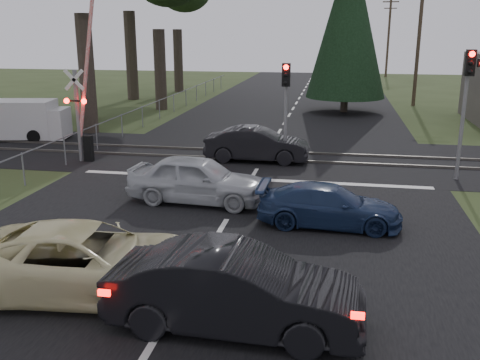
% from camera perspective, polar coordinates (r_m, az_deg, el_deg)
% --- Properties ---
extents(ground, '(120.00, 120.00, 0.00)m').
position_cam_1_polar(ground, '(12.27, -5.05, -10.20)').
color(ground, '#303D1C').
rests_on(ground, ground).
extents(road, '(14.00, 100.00, 0.01)m').
position_cam_1_polar(road, '(21.52, 1.91, 1.34)').
color(road, black).
rests_on(road, ground).
extents(rail_corridor, '(120.00, 8.00, 0.01)m').
position_cam_1_polar(rail_corridor, '(23.44, 2.63, 2.53)').
color(rail_corridor, black).
rests_on(rail_corridor, ground).
extents(stop_line, '(13.00, 0.35, 0.00)m').
position_cam_1_polar(stop_line, '(19.80, 1.15, 0.08)').
color(stop_line, silver).
rests_on(stop_line, ground).
extents(rail_near, '(120.00, 0.12, 0.10)m').
position_cam_1_polar(rail_near, '(22.66, 2.36, 2.19)').
color(rail_near, '#59544C').
rests_on(rail_near, ground).
extents(rail_far, '(120.00, 0.12, 0.10)m').
position_cam_1_polar(rail_far, '(24.20, 2.88, 3.06)').
color(rail_far, '#59544C').
rests_on(rail_far, ground).
extents(crossing_signal, '(1.62, 0.38, 6.96)m').
position_cam_1_polar(crossing_signal, '(23.09, -16.42, 6.89)').
color(crossing_signal, slate).
rests_on(crossing_signal, ground).
extents(traffic_signal_right, '(0.68, 0.48, 4.70)m').
position_cam_1_polar(traffic_signal_right, '(20.71, 23.17, 8.84)').
color(traffic_signal_right, slate).
rests_on(traffic_signal_right, ground).
extents(traffic_signal_center, '(0.32, 0.48, 4.10)m').
position_cam_1_polar(traffic_signal_center, '(21.55, 4.91, 8.89)').
color(traffic_signal_center, slate).
rests_on(traffic_signal_center, ground).
extents(utility_pole_mid, '(1.80, 0.26, 9.00)m').
position_cam_1_polar(utility_pole_mid, '(41.00, 18.54, 14.08)').
color(utility_pole_mid, '#4C3D2D').
rests_on(utility_pole_mid, ground).
extents(utility_pole_far, '(1.80, 0.26, 9.00)m').
position_cam_1_polar(utility_pole_far, '(65.86, 15.56, 14.64)').
color(utility_pole_far, '#4C3D2D').
rests_on(utility_pole_far, ground).
extents(conifer_tree, '(5.20, 5.20, 11.00)m').
position_cam_1_polar(conifer_tree, '(36.63, 11.51, 16.44)').
color(conifer_tree, '#473D33').
rests_on(conifer_tree, ground).
extents(fence_left, '(0.10, 36.00, 1.20)m').
position_cam_1_polar(fence_left, '(35.25, -7.77, 6.86)').
color(fence_left, slate).
rests_on(fence_left, ground).
extents(cream_coupe, '(5.45, 2.89, 1.46)m').
position_cam_1_polar(cream_coupe, '(11.65, -16.10, -8.30)').
color(cream_coupe, beige).
rests_on(cream_coupe, ground).
extents(dark_hatchback, '(4.74, 1.78, 1.55)m').
position_cam_1_polar(dark_hatchback, '(9.95, -0.50, -11.69)').
color(dark_hatchback, black).
rests_on(dark_hatchback, ground).
extents(silver_car, '(4.56, 2.13, 1.51)m').
position_cam_1_polar(silver_car, '(17.07, -4.56, 0.06)').
color(silver_car, '#AEB2B7').
rests_on(silver_car, ground).
extents(blue_sedan, '(4.06, 1.71, 1.17)m').
position_cam_1_polar(blue_sedan, '(15.24, 9.48, -2.73)').
color(blue_sedan, '#192A4D').
rests_on(blue_sedan, ground).
extents(dark_car_far, '(4.33, 1.52, 1.42)m').
position_cam_1_polar(dark_car_far, '(22.45, 1.84, 3.80)').
color(dark_car_far, black).
rests_on(dark_car_far, ground).
extents(white_van, '(5.28, 2.65, 1.97)m').
position_cam_1_polar(white_van, '(29.18, -22.63, 5.95)').
color(white_van, silver).
rests_on(white_van, ground).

